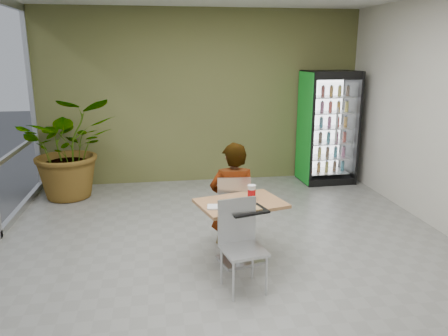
{
  "coord_description": "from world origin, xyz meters",
  "views": [
    {
      "loc": [
        -0.85,
        -4.67,
        2.41
      ],
      "look_at": [
        -0.02,
        0.6,
        1.0
      ],
      "focal_mm": 35.0,
      "sensor_mm": 36.0,
      "label": 1
    }
  ],
  "objects_px": {
    "seated_woman": "(233,205)",
    "potted_plant": "(70,148)",
    "chair_far": "(233,205)",
    "chair_near": "(240,237)",
    "soda_cup": "(252,192)",
    "beverage_fridge": "(328,127)",
    "dining_table": "(240,219)",
    "cafeteria_tray": "(247,210)"
  },
  "relations": [
    {
      "from": "dining_table",
      "to": "potted_plant",
      "type": "xyz_separation_m",
      "value": [
        -2.39,
        2.84,
        0.32
      ]
    },
    {
      "from": "dining_table",
      "to": "cafeteria_tray",
      "type": "distance_m",
      "value": 0.39
    },
    {
      "from": "cafeteria_tray",
      "to": "potted_plant",
      "type": "bearing_deg",
      "value": 127.19
    },
    {
      "from": "chair_near",
      "to": "seated_woman",
      "type": "bearing_deg",
      "value": 73.25
    },
    {
      "from": "beverage_fridge",
      "to": "chair_near",
      "type": "bearing_deg",
      "value": -125.45
    },
    {
      "from": "beverage_fridge",
      "to": "potted_plant",
      "type": "xyz_separation_m",
      "value": [
        -4.66,
        -0.24,
        -0.19
      ]
    },
    {
      "from": "seated_woman",
      "to": "potted_plant",
      "type": "relative_size",
      "value": 0.95
    },
    {
      "from": "chair_near",
      "to": "beverage_fridge",
      "type": "relative_size",
      "value": 0.45
    },
    {
      "from": "chair_far",
      "to": "beverage_fridge",
      "type": "bearing_deg",
      "value": -126.45
    },
    {
      "from": "dining_table",
      "to": "seated_woman",
      "type": "relative_size",
      "value": 0.67
    },
    {
      "from": "dining_table",
      "to": "chair_far",
      "type": "bearing_deg",
      "value": 89.87
    },
    {
      "from": "chair_far",
      "to": "chair_near",
      "type": "height_order",
      "value": "chair_near"
    },
    {
      "from": "seated_woman",
      "to": "beverage_fridge",
      "type": "bearing_deg",
      "value": -126.87
    },
    {
      "from": "beverage_fridge",
      "to": "cafeteria_tray",
      "type": "bearing_deg",
      "value": -125.82
    },
    {
      "from": "chair_far",
      "to": "chair_near",
      "type": "bearing_deg",
      "value": 88.83
    },
    {
      "from": "dining_table",
      "to": "soda_cup",
      "type": "relative_size",
      "value": 6.42
    },
    {
      "from": "chair_far",
      "to": "beverage_fridge",
      "type": "relative_size",
      "value": 0.44
    },
    {
      "from": "soda_cup",
      "to": "beverage_fridge",
      "type": "height_order",
      "value": "beverage_fridge"
    },
    {
      "from": "chair_far",
      "to": "soda_cup",
      "type": "distance_m",
      "value": 0.52
    },
    {
      "from": "cafeteria_tray",
      "to": "soda_cup",
      "type": "bearing_deg",
      "value": 70.84
    },
    {
      "from": "beverage_fridge",
      "to": "potted_plant",
      "type": "relative_size",
      "value": 1.22
    },
    {
      "from": "seated_woman",
      "to": "beverage_fridge",
      "type": "xyz_separation_m",
      "value": [
        2.26,
        2.54,
        0.53
      ]
    },
    {
      "from": "chair_far",
      "to": "seated_woman",
      "type": "distance_m",
      "value": 0.05
    },
    {
      "from": "chair_far",
      "to": "chair_near",
      "type": "xyz_separation_m",
      "value": [
        -0.11,
        -1.03,
        0.01
      ]
    },
    {
      "from": "chair_far",
      "to": "seated_woman",
      "type": "height_order",
      "value": "seated_woman"
    },
    {
      "from": "dining_table",
      "to": "cafeteria_tray",
      "type": "xyz_separation_m",
      "value": [
        0.01,
        -0.32,
        0.23
      ]
    },
    {
      "from": "dining_table",
      "to": "beverage_fridge",
      "type": "height_order",
      "value": "beverage_fridge"
    },
    {
      "from": "seated_woman",
      "to": "chair_near",
      "type": "bearing_deg",
      "value": 88.66
    },
    {
      "from": "chair_near",
      "to": "dining_table",
      "type": "bearing_deg",
      "value": 68.22
    },
    {
      "from": "chair_far",
      "to": "seated_woman",
      "type": "bearing_deg",
      "value": -95.04
    },
    {
      "from": "cafeteria_tray",
      "to": "potted_plant",
      "type": "relative_size",
      "value": 0.24
    },
    {
      "from": "chair_far",
      "to": "cafeteria_tray",
      "type": "distance_m",
      "value": 0.83
    },
    {
      "from": "dining_table",
      "to": "chair_far",
      "type": "relative_size",
      "value": 1.18
    },
    {
      "from": "soda_cup",
      "to": "cafeteria_tray",
      "type": "bearing_deg",
      "value": -109.16
    },
    {
      "from": "seated_woman",
      "to": "chair_far",
      "type": "bearing_deg",
      "value": 84.96
    },
    {
      "from": "chair_far",
      "to": "beverage_fridge",
      "type": "distance_m",
      "value": 3.48
    },
    {
      "from": "potted_plant",
      "to": "chair_far",
      "type": "bearing_deg",
      "value": -44.54
    },
    {
      "from": "seated_woman",
      "to": "potted_plant",
      "type": "height_order",
      "value": "potted_plant"
    },
    {
      "from": "cafeteria_tray",
      "to": "beverage_fridge",
      "type": "xyz_separation_m",
      "value": [
        2.26,
        3.39,
        0.28
      ]
    },
    {
      "from": "potted_plant",
      "to": "seated_woman",
      "type": "bearing_deg",
      "value": -43.86
    },
    {
      "from": "soda_cup",
      "to": "beverage_fridge",
      "type": "bearing_deg",
      "value": 54.66
    },
    {
      "from": "chair_near",
      "to": "potted_plant",
      "type": "relative_size",
      "value": 0.55
    }
  ]
}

